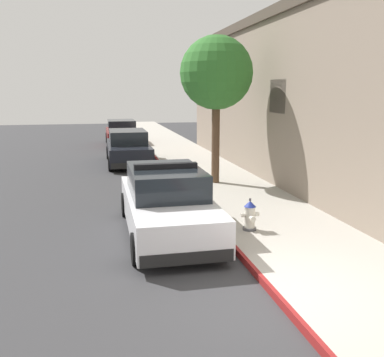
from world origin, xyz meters
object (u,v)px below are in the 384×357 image
police_cruiser (167,203)px  parked_car_silver_ahead (128,148)px  street_tree (216,74)px  parked_car_dark_far (122,133)px  fire_hydrant (250,215)px

police_cruiser → parked_car_silver_ahead: bearing=91.1°
parked_car_silver_ahead → street_tree: size_ratio=0.96×
parked_car_dark_far → street_tree: size_ratio=0.96×
police_cruiser → parked_car_silver_ahead: size_ratio=1.00×
parked_car_silver_ahead → parked_car_dark_far: size_ratio=1.00×
police_cruiser → fire_hydrant: 1.97m
parked_car_dark_far → fire_hydrant: 18.25m
police_cruiser → parked_car_dark_far: size_ratio=1.00×
police_cruiser → parked_car_dark_far: police_cruiser is taller
parked_car_silver_ahead → street_tree: bearing=-64.0°
parked_car_dark_far → fire_hydrant: (1.96, -18.14, -0.25)m
parked_car_dark_far → street_tree: bearing=-78.6°
parked_car_silver_ahead → parked_car_dark_far: 7.27m
parked_car_silver_ahead → police_cruiser: bearing=-88.9°
police_cruiser → street_tree: (2.49, 4.75, 3.17)m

